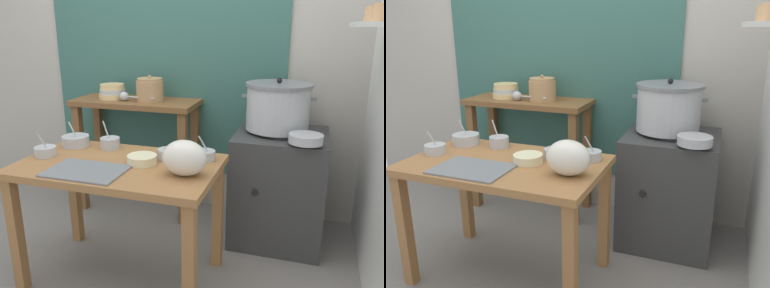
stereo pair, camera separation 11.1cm
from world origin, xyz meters
The scene contains 18 objects.
ground_plane centered at (0.00, 0.00, 0.00)m, with size 9.00×9.00×0.00m, color gray.
wall_back centered at (0.08, 1.10, 1.30)m, with size 4.40×0.12×2.60m.
prep_table centered at (-0.01, -0.04, 0.61)m, with size 1.10×0.66×0.72m.
back_shelf_table centered at (-0.31, 0.83, 0.68)m, with size 0.96×0.40×0.90m.
stove_block centered at (0.81, 0.70, 0.38)m, with size 0.60×0.61×0.78m.
steamer_pot centered at (0.77, 0.72, 0.94)m, with size 0.48×0.43×0.34m.
clay_pot centered at (-0.18, 0.83, 0.98)m, with size 0.20×0.20×0.19m.
bowl_stack_enamel centered at (-0.50, 0.84, 0.95)m, with size 0.21×0.21×0.11m.
ladle centered at (-0.35, 0.76, 0.94)m, with size 0.29×0.07×0.07m.
serving_tray centered at (-0.10, -0.21, 0.72)m, with size 0.40×0.28×0.01m, color slate.
plastic_bag centered at (0.40, -0.10, 0.81)m, with size 0.23×0.17×0.18m, color silver.
wide_pan centered at (0.97, 0.45, 0.81)m, with size 0.20×0.20×0.05m, color #B7BABF.
prep_bowl_0 centered at (0.23, 0.11, 0.75)m, with size 0.12×0.12×0.06m.
prep_bowl_1 centered at (-0.46, -0.06, 0.75)m, with size 0.12×0.12×0.14m.
prep_bowl_2 centered at (0.44, 0.15, 0.75)m, with size 0.12×0.12×0.15m.
prep_bowl_3 centered at (-0.41, 0.16, 0.76)m, with size 0.17×0.17×0.16m.
prep_bowl_4 centered at (0.12, -0.01, 0.75)m, with size 0.16×0.16×0.05m.
prep_bowl_5 centered at (-0.18, 0.18, 0.76)m, with size 0.12×0.12×0.17m.
Camera 1 is at (0.98, -1.84, 1.44)m, focal length 36.24 mm.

